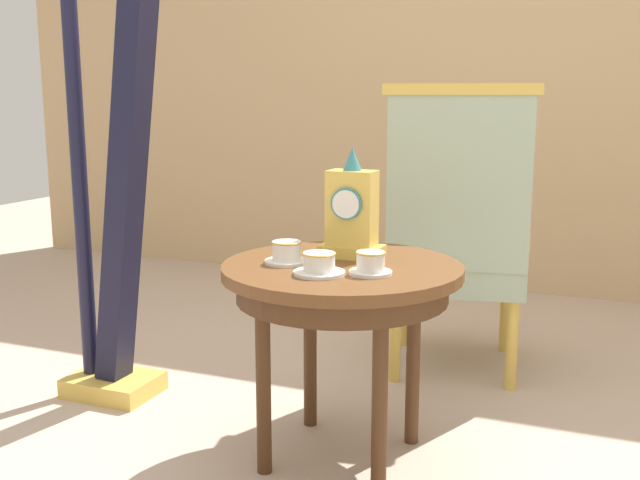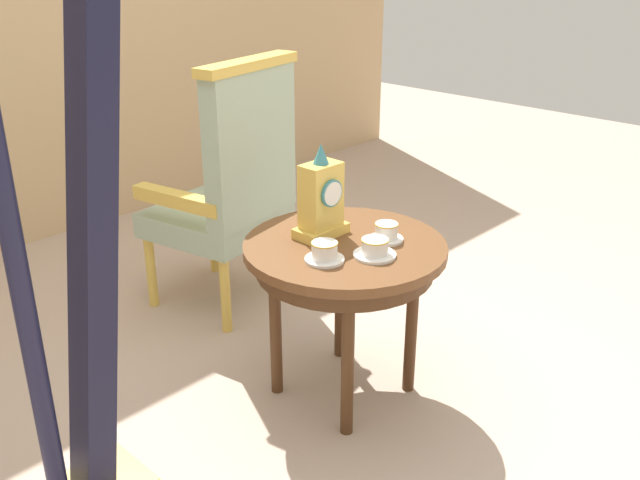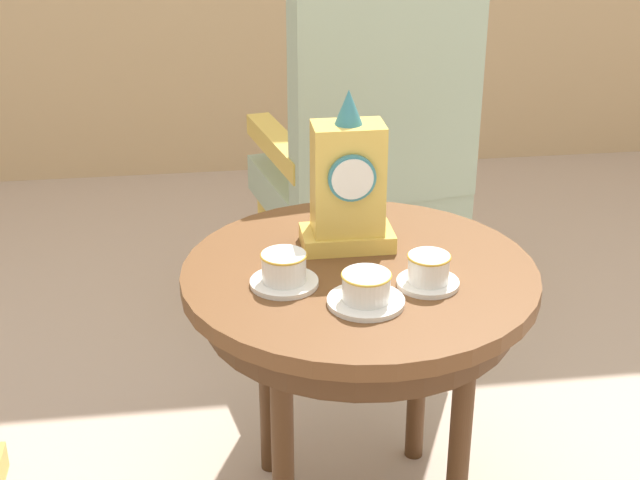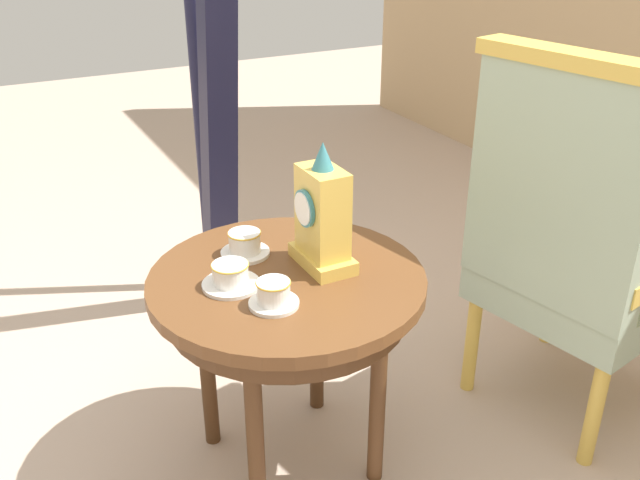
# 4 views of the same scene
# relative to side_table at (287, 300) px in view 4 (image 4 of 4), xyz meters

# --- Properties ---
(ground_plane) EXTENTS (10.00, 10.00, 0.00)m
(ground_plane) POSITION_rel_side_table_xyz_m (-0.07, 0.02, -0.54)
(ground_plane) COLOR #BCA38E
(side_table) EXTENTS (0.71, 0.71, 0.61)m
(side_table) POSITION_rel_side_table_xyz_m (0.00, 0.00, 0.00)
(side_table) COLOR brown
(side_table) RESTS_ON ground
(teacup_left) EXTENTS (0.13, 0.13, 0.07)m
(teacup_left) POSITION_rel_side_table_xyz_m (-0.16, -0.05, 0.10)
(teacup_left) COLOR white
(teacup_left) RESTS_ON side_table
(teacup_right) EXTENTS (0.14, 0.14, 0.06)m
(teacup_right) POSITION_rel_side_table_xyz_m (-0.01, -0.15, 0.10)
(teacup_right) COLOR white
(teacup_right) RESTS_ON side_table
(teacup_center) EXTENTS (0.12, 0.12, 0.06)m
(teacup_center) POSITION_rel_side_table_xyz_m (0.12, -0.09, 0.10)
(teacup_center) COLOR white
(teacup_center) RESTS_ON side_table
(mantel_clock) EXTENTS (0.19, 0.11, 0.34)m
(mantel_clock) POSITION_rel_side_table_xyz_m (-0.01, 0.11, 0.21)
(mantel_clock) COLOR gold
(mantel_clock) RESTS_ON side_table
(armchair) EXTENTS (0.63, 0.63, 1.14)m
(armchair) POSITION_rel_side_table_xyz_m (0.17, 0.82, 0.06)
(armchair) COLOR #9EB299
(armchair) RESTS_ON ground
(harp) EXTENTS (0.40, 0.24, 1.70)m
(harp) POSITION_rel_side_table_xyz_m (-0.93, 0.15, 0.15)
(harp) COLOR gold
(harp) RESTS_ON ground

